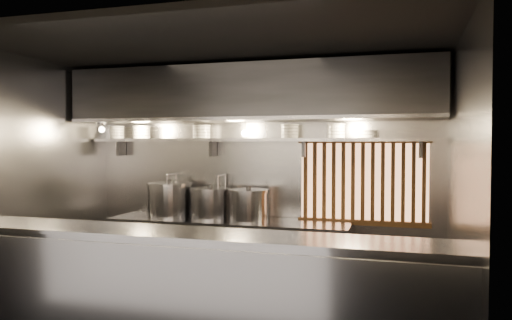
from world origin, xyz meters
The scene contains 22 objects.
ceiling centered at (0.00, 0.00, 2.80)m, with size 4.50×4.50×0.00m, color black.
wall_back centered at (0.00, 1.50, 1.40)m, with size 4.50×4.50×0.00m, color gray.
wall_left centered at (-2.25, 0.00, 1.40)m, with size 3.00×3.00×0.00m, color gray.
wall_right centered at (2.25, 0.00, 1.40)m, with size 3.00×3.00×0.00m, color gray.
serving_counter centered at (0.00, -0.96, 0.57)m, with size 4.50×0.56×1.13m.
cooking_bench centered at (-0.30, 1.13, 0.45)m, with size 3.00×0.70×0.90m, color #929297.
bowl_shelf centered at (0.00, 1.32, 1.88)m, with size 4.40×0.34×0.04m, color #929297.
exhaust_hood centered at (0.00, 1.10, 2.42)m, with size 4.40×0.81×0.65m.
wood_screen centered at (1.30, 1.45, 1.38)m, with size 1.56×0.09×1.04m.
faucet_left centered at (-1.15, 1.37, 1.31)m, with size 0.04×0.30×0.50m.
faucet_right centered at (-0.45, 1.37, 1.31)m, with size 0.04×0.30×0.50m.
heat_lamp centered at (-1.90, 0.85, 2.07)m, with size 0.25×0.35×0.20m.
pendant_bulb centered at (-0.10, 1.20, 1.96)m, with size 0.09×0.09×0.19m.
stock_pot_left centered at (-0.55, 1.16, 1.09)m, with size 0.59×0.59×0.42m.
stock_pot_mid centered at (-1.11, 1.18, 1.12)m, with size 0.77×0.77×0.47m.
stock_pot_right centered at (-0.03, 1.11, 1.09)m, with size 0.67×0.67×0.42m.
bowl_stack_0 centered at (-1.96, 1.32, 1.99)m, with size 0.20×0.20×0.17m.
bowl_stack_1 centered at (-1.58, 1.32, 1.98)m, with size 0.24×0.24×0.17m.
bowl_stack_2 centered at (-0.73, 1.32, 1.98)m, with size 0.24×0.24×0.17m.
bowl_stack_3 centered at (0.43, 1.32, 1.98)m, with size 0.23×0.23×0.17m.
bowl_stack_4 centered at (0.99, 1.32, 1.98)m, with size 0.22×0.22×0.17m.
bowl_stack_5 centered at (1.36, 1.32, 1.95)m, with size 0.23×0.23×0.09m.
Camera 1 is at (1.78, -4.61, 1.85)m, focal length 35.00 mm.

